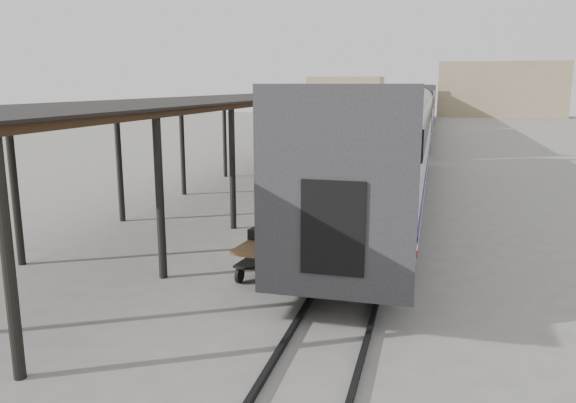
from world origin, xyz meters
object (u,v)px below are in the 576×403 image
at_px(porter, 266,208).
at_px(luggage_tug, 279,165).
at_px(baggage_cart, 274,248).
at_px(pedestrian, 300,153).

bearing_deg(porter, luggage_tug, 41.02).
xyz_separation_m(baggage_cart, porter, (0.00, -0.65, 1.17)).
xyz_separation_m(luggage_tug, pedestrian, (0.47, 2.52, 0.38)).
bearing_deg(porter, pedestrian, 37.62).
distance_m(luggage_tug, pedestrian, 2.59).
xyz_separation_m(luggage_tug, porter, (3.98, -15.42, 1.23)).
height_order(baggage_cart, pedestrian, pedestrian).
distance_m(baggage_cart, luggage_tug, 15.29).
height_order(luggage_tug, pedestrian, pedestrian).
bearing_deg(luggage_tug, porter, -81.17).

